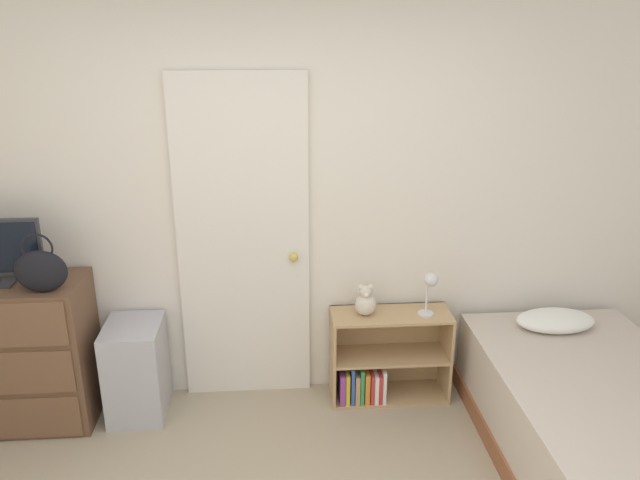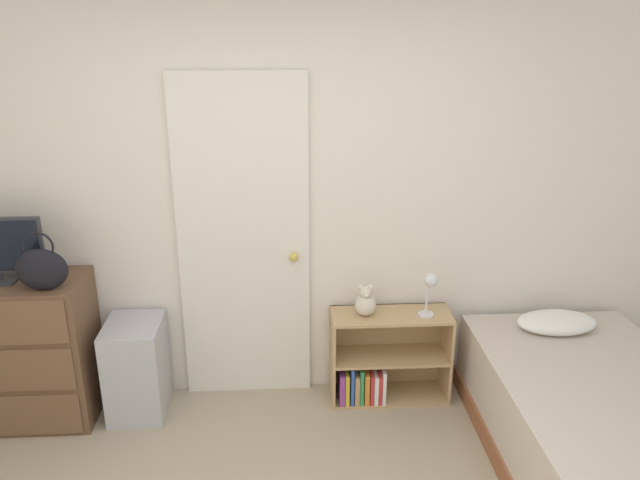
# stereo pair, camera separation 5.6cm
# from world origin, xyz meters

# --- Properties ---
(wall_back) EXTENTS (10.00, 0.06, 2.55)m
(wall_back) POSITION_xyz_m (0.00, 1.95, 1.27)
(wall_back) COLOR silver
(wall_back) RESTS_ON ground_plane
(door_closed) EXTENTS (0.80, 0.09, 2.06)m
(door_closed) POSITION_xyz_m (-0.26, 1.90, 1.03)
(door_closed) COLOR silver
(door_closed) RESTS_ON ground_plane
(dresser) EXTENTS (0.92, 0.46, 0.91)m
(dresser) POSITION_xyz_m (-1.64, 1.67, 0.45)
(dresser) COLOR brown
(dresser) RESTS_ON ground_plane
(handbag) EXTENTS (0.29, 0.11, 0.34)m
(handbag) POSITION_xyz_m (-1.34, 1.54, 1.03)
(handbag) COLOR black
(handbag) RESTS_ON dresser
(storage_bin) EXTENTS (0.33, 0.40, 0.60)m
(storage_bin) POSITION_xyz_m (-0.93, 1.70, 0.30)
(storage_bin) COLOR #ADADB7
(storage_bin) RESTS_ON ground_plane
(bookshelf) EXTENTS (0.75, 0.29, 0.59)m
(bookshelf) POSITION_xyz_m (0.59, 1.76, 0.24)
(bookshelf) COLOR tan
(bookshelf) RESTS_ON ground_plane
(teddy_bear) EXTENTS (0.13, 0.13, 0.20)m
(teddy_bear) POSITION_xyz_m (0.48, 1.75, 0.68)
(teddy_bear) COLOR beige
(teddy_bear) RESTS_ON bookshelf
(desk_lamp) EXTENTS (0.11, 0.11, 0.29)m
(desk_lamp) POSITION_xyz_m (0.87, 1.72, 0.80)
(desk_lamp) COLOR silver
(desk_lamp) RESTS_ON bookshelf
(bed) EXTENTS (1.08, 1.85, 0.62)m
(bed) POSITION_xyz_m (1.65, 0.99, 0.26)
(bed) COLOR brown
(bed) RESTS_ON ground_plane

